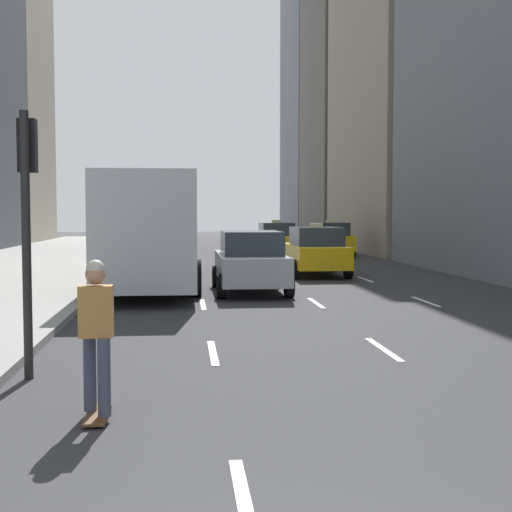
{
  "coord_description": "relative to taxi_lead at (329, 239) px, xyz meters",
  "views": [
    {
      "loc": [
        -0.65,
        -3.31,
        2.25
      ],
      "look_at": [
        0.87,
        11.7,
        1.33
      ],
      "focal_mm": 50.0,
      "sensor_mm": 36.0,
      "label": 1
    }
  ],
  "objects": [
    {
      "name": "lane_markings",
      "position": [
        -4.2,
        -9.72,
        -0.87
      ],
      "size": [
        5.72,
        56.0,
        0.01
      ],
      "color": "white",
      "rests_on": "ground"
    },
    {
      "name": "taxi_third",
      "position": [
        -2.8,
        -11.06,
        0.0
      ],
      "size": [
        2.02,
        4.4,
        1.87
      ],
      "color": "yellow",
      "rests_on": "ground"
    },
    {
      "name": "taxi_lead",
      "position": [
        0.0,
        0.0,
        0.0
      ],
      "size": [
        2.02,
        4.4,
        1.87
      ],
      "color": "yellow",
      "rests_on": "ground"
    },
    {
      "name": "traffic_light_pole",
      "position": [
        -9.55,
        -26.17,
        1.53
      ],
      "size": [
        0.24,
        0.42,
        3.6
      ],
      "color": "black",
      "rests_on": "ground"
    },
    {
      "name": "skateboarder",
      "position": [
        -8.4,
        -28.27,
        0.08
      ],
      "size": [
        0.36,
        0.8,
        1.75
      ],
      "color": "brown",
      "rests_on": "ground"
    },
    {
      "name": "taxi_second",
      "position": [
        -2.8,
        -0.18,
        0.0
      ],
      "size": [
        2.02,
        4.4,
        1.87
      ],
      "color": "yellow",
      "rests_on": "ground"
    },
    {
      "name": "sidewalk_left",
      "position": [
        -13.8,
        -5.72,
        -0.81
      ],
      "size": [
        8.0,
        66.0,
        0.15
      ],
      "primitive_type": "cube",
      "color": "gray",
      "rests_on": "ground"
    },
    {
      "name": "building_row_right",
      "position": [
        5.2,
        6.95,
        12.57
      ],
      "size": [
        6.0,
        68.54,
        35.52
      ],
      "color": "gray",
      "rests_on": "ground"
    },
    {
      "name": "sedan_black_near",
      "position": [
        -5.6,
        -16.23,
        0.0
      ],
      "size": [
        2.02,
        4.47,
        1.73
      ],
      "color": "#9EA0A5",
      "rests_on": "ground"
    },
    {
      "name": "city_bus",
      "position": [
        -8.41,
        -13.86,
        0.91
      ],
      "size": [
        2.8,
        11.61,
        3.25
      ],
      "color": "#B7BCC1",
      "rests_on": "ground"
    }
  ]
}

